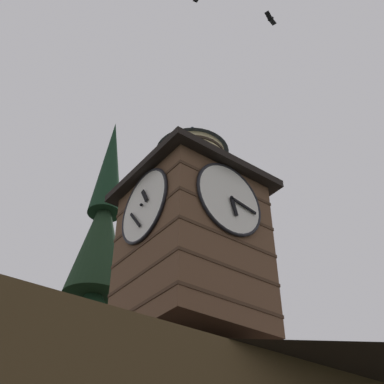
{
  "coord_description": "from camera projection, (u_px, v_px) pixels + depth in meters",
  "views": [
    {
      "loc": [
        7.45,
        8.94,
        1.38
      ],
      "look_at": [
        -0.6,
        -1.73,
        11.32
      ],
      "focal_mm": 46.43,
      "sensor_mm": 36.0,
      "label": 1
    }
  ],
  "objects": [
    {
      "name": "clock_tower",
      "position": [
        192.0,
        235.0,
        15.26
      ],
      "size": [
        4.19,
        4.19,
        7.99
      ],
      "color": "brown",
      "rests_on": "building_main"
    },
    {
      "name": "pine_tree_behind",
      "position": [
        86.0,
        355.0,
        19.61
      ],
      "size": [
        4.96,
        4.96,
        20.65
      ],
      "color": "#473323",
      "rests_on": "ground_plane"
    },
    {
      "name": "flying_bird_high",
      "position": [
        271.0,
        19.0,
        19.92
      ],
      "size": [
        0.74,
        0.4,
        0.15
      ],
      "color": "black"
    }
  ]
}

